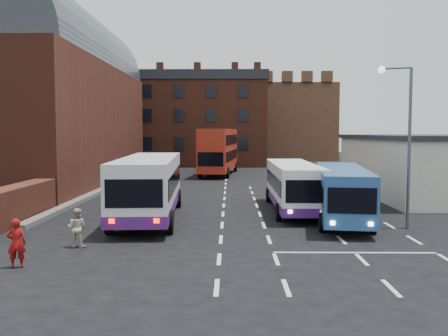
{
  "coord_description": "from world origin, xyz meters",
  "views": [
    {
      "loc": [
        0.38,
        -21.23,
        4.47
      ],
      "look_at": [
        0.0,
        10.0,
        2.2
      ],
      "focal_mm": 40.0,
      "sensor_mm": 36.0,
      "label": 1
    }
  ],
  "objects_px": {
    "bus_white_outbound": "(149,182)",
    "street_lamp": "(404,131)",
    "bus_white_inbound": "(293,183)",
    "pedestrian_beige": "(77,228)",
    "bus_blue": "(342,190)",
    "pedestrian_red": "(16,243)",
    "bus_red_double": "(219,151)"
  },
  "relations": [
    {
      "from": "bus_white_outbound",
      "to": "street_lamp",
      "type": "bearing_deg",
      "value": -15.01
    },
    {
      "from": "bus_white_inbound",
      "to": "pedestrian_beige",
      "type": "xyz_separation_m",
      "value": [
        -9.5,
        -8.96,
        -0.83
      ]
    },
    {
      "from": "bus_white_outbound",
      "to": "street_lamp",
      "type": "height_order",
      "value": "street_lamp"
    },
    {
      "from": "bus_blue",
      "to": "street_lamp",
      "type": "bearing_deg",
      "value": 149.01
    },
    {
      "from": "street_lamp",
      "to": "pedestrian_red",
      "type": "xyz_separation_m",
      "value": [
        -15.01,
        -6.96,
        -3.71
      ]
    },
    {
      "from": "pedestrian_red",
      "to": "pedestrian_beige",
      "type": "bearing_deg",
      "value": -125.01
    },
    {
      "from": "bus_white_inbound",
      "to": "bus_blue",
      "type": "relative_size",
      "value": 0.99
    },
    {
      "from": "bus_white_inbound",
      "to": "pedestrian_beige",
      "type": "bearing_deg",
      "value": 43.24
    },
    {
      "from": "bus_red_double",
      "to": "street_lamp",
      "type": "bearing_deg",
      "value": 113.75
    },
    {
      "from": "bus_red_double",
      "to": "street_lamp",
      "type": "relative_size",
      "value": 1.62
    },
    {
      "from": "pedestrian_beige",
      "to": "bus_white_outbound",
      "type": "bearing_deg",
      "value": -98.65
    },
    {
      "from": "bus_white_outbound",
      "to": "pedestrian_beige",
      "type": "height_order",
      "value": "bus_white_outbound"
    },
    {
      "from": "pedestrian_red",
      "to": "bus_white_inbound",
      "type": "bearing_deg",
      "value": -146.38
    },
    {
      "from": "bus_red_double",
      "to": "pedestrian_red",
      "type": "relative_size",
      "value": 7.4
    },
    {
      "from": "bus_blue",
      "to": "bus_red_double",
      "type": "distance_m",
      "value": 27.61
    },
    {
      "from": "street_lamp",
      "to": "pedestrian_red",
      "type": "relative_size",
      "value": 4.58
    },
    {
      "from": "bus_white_inbound",
      "to": "pedestrian_beige",
      "type": "height_order",
      "value": "bus_white_inbound"
    },
    {
      "from": "bus_blue",
      "to": "pedestrian_red",
      "type": "distance_m",
      "value": 15.46
    },
    {
      "from": "bus_white_outbound",
      "to": "bus_red_double",
      "type": "relative_size",
      "value": 0.97
    },
    {
      "from": "pedestrian_red",
      "to": "pedestrian_beige",
      "type": "xyz_separation_m",
      "value": [
        1.09,
        2.95,
        -0.06
      ]
    },
    {
      "from": "bus_red_double",
      "to": "pedestrian_beige",
      "type": "xyz_separation_m",
      "value": [
        -4.76,
        -32.65,
        -1.76
      ]
    },
    {
      "from": "bus_white_outbound",
      "to": "pedestrian_red",
      "type": "height_order",
      "value": "bus_white_outbound"
    },
    {
      "from": "bus_white_inbound",
      "to": "street_lamp",
      "type": "xyz_separation_m",
      "value": [
        4.42,
        -4.95,
        2.93
      ]
    },
    {
      "from": "bus_blue",
      "to": "pedestrian_beige",
      "type": "relative_size",
      "value": 6.53
    },
    {
      "from": "street_lamp",
      "to": "pedestrian_red",
      "type": "distance_m",
      "value": 16.95
    },
    {
      "from": "pedestrian_red",
      "to": "bus_red_double",
      "type": "bearing_deg",
      "value": -114.07
    },
    {
      "from": "bus_white_outbound",
      "to": "pedestrian_beige",
      "type": "relative_size",
      "value": 7.68
    },
    {
      "from": "bus_white_inbound",
      "to": "bus_red_double",
      "type": "distance_m",
      "value": 24.18
    },
    {
      "from": "street_lamp",
      "to": "bus_red_double",
      "type": "bearing_deg",
      "value": 107.73
    },
    {
      "from": "bus_red_double",
      "to": "pedestrian_red",
      "type": "xyz_separation_m",
      "value": [
        -5.85,
        -35.61,
        -1.71
      ]
    },
    {
      "from": "bus_white_inbound",
      "to": "street_lamp",
      "type": "distance_m",
      "value": 7.25
    },
    {
      "from": "bus_white_outbound",
      "to": "bus_red_double",
      "type": "height_order",
      "value": "bus_red_double"
    }
  ]
}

